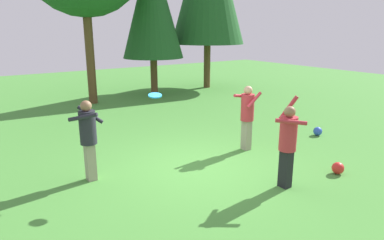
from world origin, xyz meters
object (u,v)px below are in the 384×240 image
object	(u,v)px
person_bystander	(247,112)
ball_red	(338,168)
person_thrower	(288,140)
frisbee	(155,95)
tree_right	(152,2)
person_catcher	(88,134)
ball_blue	(318,131)

from	to	relation	value
person_bystander	ball_red	distance (m)	2.55
ball_red	person_thrower	bearing A→B (deg)	171.46
person_bystander	frisbee	distance (m)	3.05
frisbee	tree_right	xyz separation A→B (m)	(4.71, 8.88, 2.39)
person_catcher	ball_red	size ratio (longest dim) A/B	6.47
ball_red	tree_right	bearing A→B (deg)	83.48
ball_blue	tree_right	bearing A→B (deg)	95.23
ball_blue	person_bystander	bearing A→B (deg)	173.42
person_bystander	ball_blue	distance (m)	2.77
person_thrower	ball_blue	xyz separation A→B (m)	(3.50, 1.81, -0.87)
person_thrower	ball_red	xyz separation A→B (m)	(1.47, -0.22, -0.87)
frisbee	person_thrower	bearing A→B (deg)	-39.74
person_bystander	tree_right	bearing A→B (deg)	-110.63
person_catcher	person_bystander	world-z (taller)	person_catcher
person_thrower	person_catcher	distance (m)	4.03
ball_blue	tree_right	xyz separation A→B (m)	(-0.80, 8.75, 4.10)
person_thrower	person_bystander	distance (m)	2.29
tree_right	person_catcher	bearing A→B (deg)	-126.00
person_catcher	ball_blue	size ratio (longest dim) A/B	6.66
person_thrower	ball_red	distance (m)	1.72
person_catcher	person_thrower	bearing A→B (deg)	-1.09
person_catcher	frisbee	world-z (taller)	frisbee
person_bystander	tree_right	world-z (taller)	tree_right
person_bystander	person_thrower	bearing A→B (deg)	58.51
person_bystander	tree_right	distance (m)	9.22
person_thrower	tree_right	bearing A→B (deg)	-64.61
ball_red	tree_right	xyz separation A→B (m)	(1.23, 10.78, 4.09)
frisbee	ball_blue	world-z (taller)	frisbee
frisbee	ball_red	size ratio (longest dim) A/B	1.33
frisbee	ball_blue	size ratio (longest dim) A/B	1.37
tree_right	frisbee	bearing A→B (deg)	-117.95
ball_red	person_bystander	bearing A→B (deg)	103.87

